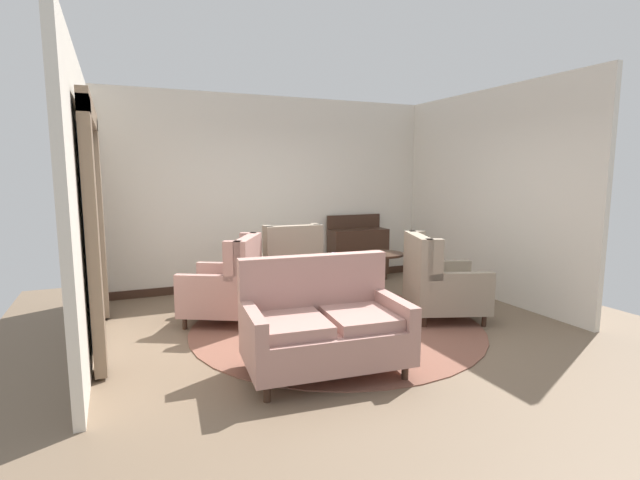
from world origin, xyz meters
TOP-DOWN VIEW (x-y plane):
  - ground at (0.00, 0.00)m, footprint 7.37×7.37m
  - wall_back at (0.00, 2.63)m, footprint 5.39×0.08m
  - wall_left at (-2.62, 0.79)m, footprint 0.08×3.68m
  - wall_right at (2.62, 0.79)m, footprint 0.08×3.68m
  - baseboard_back at (0.00, 2.58)m, footprint 5.23×0.03m
  - area_rug at (0.00, 0.30)m, footprint 3.38×3.38m
  - window_with_curtains at (-2.52, 0.85)m, footprint 0.12×2.17m
  - coffee_table at (0.03, 0.33)m, footprint 0.86×0.86m
  - porcelain_vase at (-0.02, 0.32)m, footprint 0.15×0.15m
  - settee at (-0.65, -0.79)m, footprint 1.48×0.96m
  - armchair_beside_settee at (-1.12, 1.01)m, footprint 1.13×1.13m
  - armchair_back_corner at (-0.15, 1.53)m, footprint 0.80×0.85m
  - armchair_near_window at (1.28, 0.08)m, footprint 1.10×1.08m
  - side_table at (0.95, 0.89)m, footprint 0.57×0.57m
  - sideboard at (1.36, 2.34)m, footprint 0.98×0.37m

SIDE VIEW (x-z plane):
  - ground at x=0.00m, z-range 0.00..0.00m
  - area_rug at x=0.00m, z-range 0.00..0.01m
  - baseboard_back at x=0.00m, z-range 0.00..0.12m
  - settee at x=-0.65m, z-range -0.09..0.93m
  - coffee_table at x=0.03m, z-range 0.16..0.69m
  - side_table at x=0.95m, z-range 0.08..0.79m
  - armchair_near_window at x=1.28m, z-range -0.09..0.96m
  - armchair_beside_settee at x=-1.12m, z-range -0.08..0.96m
  - armchair_back_corner at x=-0.15m, z-range -0.09..1.01m
  - sideboard at x=1.36m, z-range -0.05..1.04m
  - porcelain_vase at x=-0.02m, z-range 0.49..0.84m
  - window_with_curtains at x=-2.52m, z-range 0.11..2.55m
  - wall_back at x=0.00m, z-range 0.00..2.95m
  - wall_left at x=-2.62m, z-range 0.00..2.95m
  - wall_right at x=2.62m, z-range 0.00..2.95m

